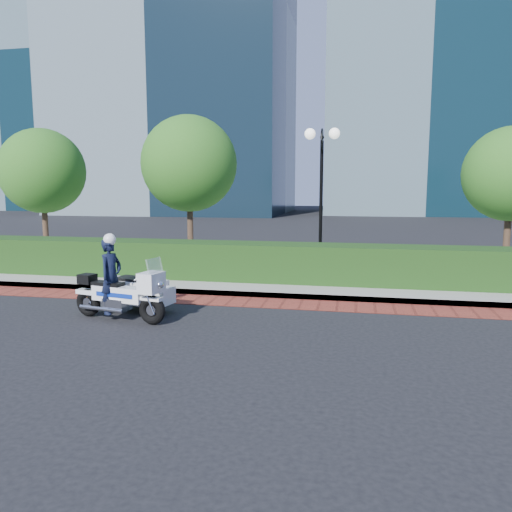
% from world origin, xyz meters
% --- Properties ---
extents(ground, '(120.00, 120.00, 0.00)m').
position_xyz_m(ground, '(0.00, 0.00, 0.00)').
color(ground, black).
rests_on(ground, ground).
extents(brick_strip, '(60.00, 1.00, 0.01)m').
position_xyz_m(brick_strip, '(0.00, 1.50, 0.01)').
color(brick_strip, maroon).
rests_on(brick_strip, ground).
extents(sidewalk, '(60.00, 8.00, 0.15)m').
position_xyz_m(sidewalk, '(0.00, 6.00, 0.07)').
color(sidewalk, gray).
rests_on(sidewalk, ground).
extents(hedge_main, '(18.00, 1.20, 1.00)m').
position_xyz_m(hedge_main, '(0.00, 3.60, 0.65)').
color(hedge_main, black).
rests_on(hedge_main, sidewalk).
extents(lamppost, '(1.02, 0.70, 4.21)m').
position_xyz_m(lamppost, '(1.00, 5.20, 2.96)').
color(lamppost, black).
rests_on(lamppost, sidewalk).
extents(tree_a, '(3.00, 3.00, 4.58)m').
position_xyz_m(tree_a, '(-9.00, 6.50, 3.22)').
color(tree_a, '#332319').
rests_on(tree_a, sidewalk).
extents(tree_b, '(3.20, 3.20, 4.89)m').
position_xyz_m(tree_b, '(-3.50, 6.50, 3.43)').
color(tree_b, '#332319').
rests_on(tree_b, sidewalk).
extents(tree_c, '(2.80, 2.80, 4.30)m').
position_xyz_m(tree_c, '(6.50, 6.50, 3.05)').
color(tree_c, '#332319').
rests_on(tree_c, sidewalk).
extents(tower_left, '(22.00, 16.00, 40.00)m').
position_xyz_m(tower_left, '(-16.00, 40.00, 20.00)').
color(tower_left, black).
rests_on(tower_left, ground).
extents(tower_far_left, '(16.00, 14.00, 34.00)m').
position_xyz_m(tower_far_left, '(-36.00, 46.00, 17.00)').
color(tower_far_left, black).
rests_on(tower_far_left, ground).
extents(police_motorcycle, '(2.16, 1.76, 1.76)m').
position_xyz_m(police_motorcycle, '(-2.63, -0.24, 0.60)').
color(police_motorcycle, black).
rests_on(police_motorcycle, ground).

